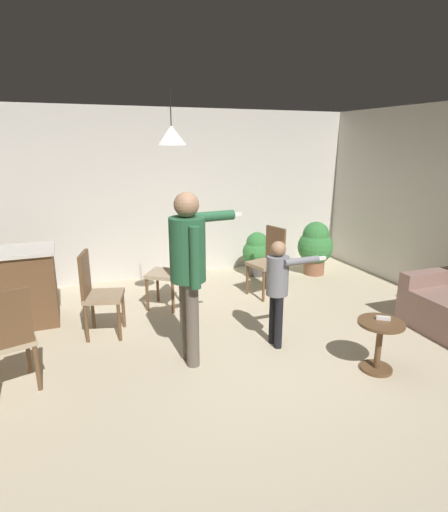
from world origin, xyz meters
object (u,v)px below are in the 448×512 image
(person_child, at_px, (278,282))
(dining_chair_near_wall, at_px, (269,259))
(kitchen_counter, at_px, (2,289))
(person_adult, at_px, (189,260))
(dining_chair_spare, at_px, (97,291))
(potted_plant_by_wall, at_px, (257,252))
(dining_chair_centre_back, at_px, (169,269))
(side_table_by_couch, at_px, (379,340))
(dining_chair_by_counter, at_px, (8,337))
(spare_remote_on_table, at_px, (383,318))
(potted_plant_corner, at_px, (315,246))

(person_child, height_order, dining_chair_near_wall, person_child)
(kitchen_counter, relative_size, person_adult, 0.72)
(dining_chair_spare, distance_m, potted_plant_by_wall, 3.00)
(dining_chair_centre_back, relative_size, potted_plant_by_wall, 1.35)
(side_table_by_couch, relative_size, dining_chair_centre_back, 0.52)
(person_adult, distance_m, dining_chair_by_counter, 1.73)
(dining_chair_centre_back, height_order, dining_chair_spare, same)
(dining_chair_by_counter, relative_size, dining_chair_spare, 1.00)
(person_adult, bearing_deg, spare_remote_on_table, 60.67)
(dining_chair_by_counter, distance_m, potted_plant_corner, 4.85)
(dining_chair_near_wall, distance_m, potted_plant_corner, 1.31)
(kitchen_counter, relative_size, dining_chair_spare, 1.26)
(dining_chair_by_counter, bearing_deg, potted_plant_by_wall, 17.08)
(kitchen_counter, bearing_deg, person_child, -29.98)
(side_table_by_couch, height_order, person_child, person_child)
(dining_chair_by_counter, xyz_separation_m, dining_chair_spare, (0.82, 0.90, 0.00))
(kitchen_counter, xyz_separation_m, dining_chair_spare, (1.04, -0.67, 0.07))
(dining_chair_spare, bearing_deg, spare_remote_on_table, 70.16)
(side_table_by_couch, xyz_separation_m, dining_chair_spare, (-2.48, 1.80, 0.22))
(person_child, height_order, spare_remote_on_table, person_child)
(side_table_by_couch, xyz_separation_m, dining_chair_near_wall, (-0.03, 2.27, 0.22))
(person_adult, bearing_deg, potted_plant_corner, 121.77)
(spare_remote_on_table, bearing_deg, dining_chair_by_counter, 165.38)
(dining_chair_near_wall, distance_m, potted_plant_by_wall, 0.91)
(kitchen_counter, distance_m, dining_chair_near_wall, 3.50)
(side_table_by_couch, xyz_separation_m, spare_remote_on_table, (0.05, 0.03, 0.21))
(person_adult, distance_m, dining_chair_near_wall, 2.23)
(person_child, xyz_separation_m, dining_chair_by_counter, (-2.62, 0.07, -0.19))
(side_table_by_couch, height_order, potted_plant_by_wall, potted_plant_by_wall)
(person_child, relative_size, dining_chair_by_counter, 1.19)
(dining_chair_near_wall, xyz_separation_m, potted_plant_corner, (1.17, 0.58, -0.05))
(spare_remote_on_table, bearing_deg, dining_chair_centre_back, 124.40)
(person_child, relative_size, dining_chair_near_wall, 1.19)
(side_table_by_couch, height_order, spare_remote_on_table, spare_remote_on_table)
(kitchen_counter, height_order, dining_chair_near_wall, dining_chair_near_wall)
(side_table_by_couch, relative_size, potted_plant_corner, 0.58)
(kitchen_counter, bearing_deg, dining_chair_by_counter, -81.85)
(dining_chair_centre_back, relative_size, dining_chair_spare, 1.00)
(kitchen_counter, xyz_separation_m, person_child, (2.84, -1.64, 0.26))
(dining_chair_centre_back, height_order, spare_remote_on_table, dining_chair_centre_back)
(potted_plant_corner, height_order, spare_remote_on_table, potted_plant_corner)
(person_child, height_order, dining_chair_by_counter, person_child)
(person_adult, height_order, person_child, person_adult)
(person_adult, bearing_deg, dining_chair_by_counter, -95.92)
(dining_chair_centre_back, distance_m, potted_plant_corner, 2.70)
(side_table_by_couch, bearing_deg, dining_chair_by_counter, 164.73)
(potted_plant_by_wall, distance_m, spare_remote_on_table, 3.12)
(person_child, distance_m, potted_plant_by_wall, 2.50)
(side_table_by_couch, height_order, dining_chair_centre_back, dining_chair_centre_back)
(person_child, distance_m, dining_chair_spare, 2.06)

